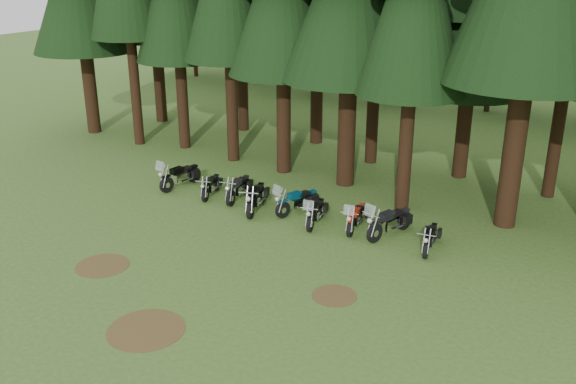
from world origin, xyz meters
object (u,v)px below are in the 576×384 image
object	(u,v)px
motorcycle_5	(315,213)
motorcycle_6	(356,218)
motorcycle_3	(256,198)
motorcycle_8	(430,239)
motorcycle_7	(390,223)
motorcycle_0	(180,177)
motorcycle_2	(238,189)
motorcycle_4	(298,202)
motorcycle_1	(211,186)

from	to	relation	value
motorcycle_5	motorcycle_6	world-z (taller)	motorcycle_5
motorcycle_3	motorcycle_8	xyz separation A→B (m)	(7.26, 0.38, -0.09)
motorcycle_3	motorcycle_5	bearing A→B (deg)	-19.14
motorcycle_5	motorcycle_6	xyz separation A→B (m)	(1.51, 0.43, -0.00)
motorcycle_3	motorcycle_7	distance (m)	5.61
motorcycle_0	motorcycle_8	world-z (taller)	motorcycle_0
motorcycle_6	motorcycle_2	bearing A→B (deg)	167.64
motorcycle_4	motorcycle_6	distance (m)	2.68
motorcycle_1	motorcycle_4	world-z (taller)	motorcycle_4
motorcycle_3	motorcycle_8	distance (m)	7.27
motorcycle_4	motorcycle_5	bearing A→B (deg)	-9.01
motorcycle_3	motorcycle_2	bearing A→B (deg)	134.63
motorcycle_4	motorcycle_6	size ratio (longest dim) A/B	1.04
motorcycle_0	motorcycle_4	xyz separation A→B (m)	(5.91, 0.36, -0.03)
motorcycle_5	motorcycle_7	xyz separation A→B (m)	(2.83, 0.56, 0.06)
motorcycle_0	motorcycle_7	size ratio (longest dim) A/B	0.98
motorcycle_0	motorcycle_8	distance (m)	11.60
motorcycle_5	motorcycle_1	bearing A→B (deg)	163.04
motorcycle_6	motorcycle_8	distance (m)	3.01
motorcycle_6	motorcycle_8	world-z (taller)	motorcycle_6
motorcycle_8	motorcycle_0	bearing A→B (deg)	169.24
motorcycle_1	motorcycle_6	size ratio (longest dim) A/B	0.90
motorcycle_0	motorcycle_3	xyz separation A→B (m)	(4.34, -0.32, 0.00)
motorcycle_1	motorcycle_5	world-z (taller)	motorcycle_5
motorcycle_0	motorcycle_3	bearing A→B (deg)	0.71
motorcycle_5	motorcycle_7	bearing A→B (deg)	-3.96
motorcycle_2	motorcycle_8	size ratio (longest dim) A/B	1.12
motorcycle_4	motorcycle_0	bearing A→B (deg)	-159.62
motorcycle_5	motorcycle_7	distance (m)	2.89
motorcycle_0	motorcycle_2	distance (m)	3.03
motorcycle_1	motorcycle_2	size ratio (longest dim) A/B	0.87
motorcycle_1	motorcycle_7	size ratio (longest dim) A/B	0.79
motorcycle_0	motorcycle_1	distance (m)	1.77
motorcycle_7	motorcycle_3	bearing A→B (deg)	-158.25
motorcycle_1	motorcycle_3	xyz separation A→B (m)	(2.57, -0.27, 0.09)
motorcycle_0	motorcycle_7	xyz separation A→B (m)	(9.91, 0.35, 0.01)
motorcycle_3	motorcycle_4	xyz separation A→B (m)	(1.57, 0.68, -0.03)
motorcycle_0	motorcycle_8	xyz separation A→B (m)	(11.60, 0.05, -0.09)
motorcycle_1	motorcycle_5	xyz separation A→B (m)	(5.31, -0.16, 0.04)
motorcycle_1	motorcycle_8	bearing A→B (deg)	-19.49
motorcycle_5	motorcycle_8	size ratio (longest dim) A/B	1.08
motorcycle_2	motorcycle_5	bearing A→B (deg)	-19.96
motorcycle_8	motorcycle_5	bearing A→B (deg)	172.34
motorcycle_4	motorcycle_1	bearing A→B (deg)	-157.48
motorcycle_0	motorcycle_5	bearing A→B (deg)	3.23
motorcycle_5	motorcycle_3	bearing A→B (deg)	167.09
motorcycle_0	motorcycle_6	distance (m)	8.59
motorcycle_2	motorcycle_8	distance (m)	8.58
motorcycle_4	motorcycle_5	distance (m)	1.30
motorcycle_0	motorcycle_6	world-z (taller)	motorcycle_0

